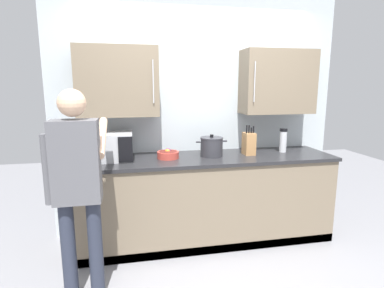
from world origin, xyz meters
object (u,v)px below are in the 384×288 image
object	(u,v)px
microwave_oven	(105,147)
thermos_flask	(283,140)
fruit_bowl	(168,154)
stock_pot	(212,147)
knife_block	(249,143)
person_figure	(77,179)

from	to	relation	value
microwave_oven	thermos_flask	distance (m)	1.92
fruit_bowl	stock_pot	size ratio (longest dim) A/B	0.67
knife_block	stock_pot	world-z (taller)	knife_block
fruit_bowl	stock_pot	bearing A→B (deg)	0.02
microwave_oven	stock_pot	size ratio (longest dim) A/B	2.03
knife_block	person_figure	xyz separation A→B (m)	(-1.65, -0.74, -0.07)
person_figure	thermos_flask	bearing A→B (deg)	20.83
fruit_bowl	stock_pot	world-z (taller)	stock_pot
microwave_oven	person_figure	xyz separation A→B (m)	(-0.15, -0.76, -0.09)
microwave_oven	person_figure	size ratio (longest dim) A/B	0.41
stock_pot	fruit_bowl	bearing A→B (deg)	-179.98
microwave_oven	fruit_bowl	bearing A→B (deg)	-2.38
person_figure	microwave_oven	bearing A→B (deg)	78.93
stock_pot	thermos_flask	bearing A→B (deg)	3.34
knife_block	stock_pot	xyz separation A→B (m)	(-0.42, -0.00, -0.02)
stock_pot	microwave_oven	bearing A→B (deg)	178.64
microwave_oven	stock_pot	xyz separation A→B (m)	(1.08, -0.03, -0.03)
fruit_bowl	person_figure	xyz separation A→B (m)	(-0.77, -0.74, 0.00)
thermos_flask	stock_pot	size ratio (longest dim) A/B	0.79
knife_block	stock_pot	distance (m)	0.42
fruit_bowl	person_figure	distance (m)	1.07
thermos_flask	knife_block	distance (m)	0.42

